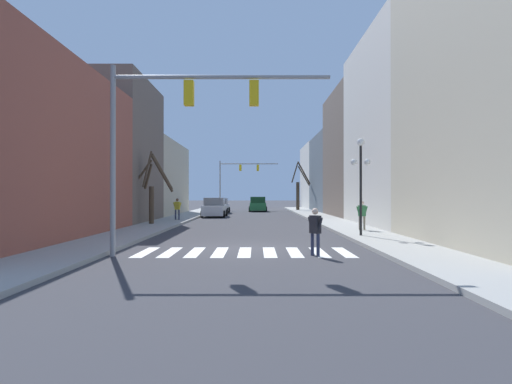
% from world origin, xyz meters
% --- Properties ---
extents(ground_plane, '(240.00, 240.00, 0.00)m').
position_xyz_m(ground_plane, '(0.00, 0.00, 0.00)').
color(ground_plane, '#38383D').
extents(sidewalk_left, '(2.70, 90.00, 0.15)m').
position_xyz_m(sidewalk_left, '(-6.04, 0.00, 0.07)').
color(sidewalk_left, '#9E9E99').
rests_on(sidewalk_left, ground_plane).
extents(sidewalk_right, '(2.70, 90.00, 0.15)m').
position_xyz_m(sidewalk_right, '(6.04, 0.00, 0.07)').
color(sidewalk_right, '#9E9E99').
rests_on(sidewalk_right, ground_plane).
extents(building_row_left, '(6.00, 36.68, 10.37)m').
position_xyz_m(building_row_left, '(-10.39, 11.98, 4.26)').
color(building_row_left, '#934C3D').
rests_on(building_row_left, ground_plane).
extents(building_row_right, '(6.00, 53.63, 12.66)m').
position_xyz_m(building_row_right, '(10.39, 18.76, 5.60)').
color(building_row_right, '#BCB299').
rests_on(building_row_right, ground_plane).
extents(crosswalk_stripes, '(7.65, 2.60, 0.01)m').
position_xyz_m(crosswalk_stripes, '(-0.00, -1.07, 0.00)').
color(crosswalk_stripes, white).
rests_on(crosswalk_stripes, ground_plane).
extents(traffic_signal_near, '(7.45, 0.28, 6.48)m').
position_xyz_m(traffic_signal_near, '(-2.29, -2.04, 4.73)').
color(traffic_signal_near, gray).
rests_on(traffic_signal_near, ground_plane).
extents(traffic_signal_far, '(7.92, 0.28, 6.62)m').
position_xyz_m(traffic_signal_far, '(-2.15, 38.16, 4.86)').
color(traffic_signal_far, gray).
rests_on(traffic_signal_far, ground_plane).
extents(street_lamp_right_corner, '(0.95, 0.36, 4.62)m').
position_xyz_m(street_lamp_right_corner, '(5.40, 3.46, 3.40)').
color(street_lamp_right_corner, black).
rests_on(street_lamp_right_corner, sidewalk_right).
extents(car_parked_right_mid, '(2.20, 4.24, 1.80)m').
position_xyz_m(car_parked_right_mid, '(0.63, 33.51, 0.83)').
color(car_parked_right_mid, '#236B38').
rests_on(car_parked_right_mid, ground_plane).
extents(car_parked_left_mid, '(2.19, 4.72, 1.78)m').
position_xyz_m(car_parked_left_mid, '(-3.47, 21.85, 0.83)').
color(car_parked_left_mid, silver).
rests_on(car_parked_left_mid, ground_plane).
extents(car_driving_toward_lane, '(2.01, 4.83, 1.69)m').
position_xyz_m(car_driving_toward_lane, '(-3.57, 28.58, 0.79)').
color(car_driving_toward_lane, silver).
rests_on(car_driving_toward_lane, ground_plane).
extents(pedestrian_near_right_corner, '(0.48, 0.62, 1.63)m').
position_xyz_m(pedestrian_near_right_corner, '(2.43, -1.93, 0.96)').
color(pedestrian_near_right_corner, '#282D47').
rests_on(pedestrian_near_right_corner, ground_plane).
extents(pedestrian_waiting_at_curb, '(0.70, 0.29, 1.64)m').
position_xyz_m(pedestrian_waiting_at_curb, '(-5.68, 15.28, 1.12)').
color(pedestrian_waiting_at_curb, '#282D47').
rests_on(pedestrian_waiting_at_curb, sidewalk_left).
extents(pedestrian_on_right_sidewalk, '(0.68, 0.29, 1.59)m').
position_xyz_m(pedestrian_on_right_sidewalk, '(6.22, 6.32, 1.09)').
color(pedestrian_on_right_sidewalk, '#7A705B').
rests_on(pedestrian_on_right_sidewalk, sidewalk_right).
extents(street_tree_right_near, '(2.58, 2.62, 6.12)m').
position_xyz_m(street_tree_right_near, '(5.79, 34.49, 2.69)').
color(street_tree_right_near, '#473828').
rests_on(street_tree_right_near, sidewalk_right).
extents(street_tree_left_mid, '(2.73, 2.42, 4.85)m').
position_xyz_m(street_tree_left_mid, '(-6.52, 11.22, 2.46)').
color(street_tree_left_mid, '#473828').
rests_on(street_tree_left_mid, sidewalk_left).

